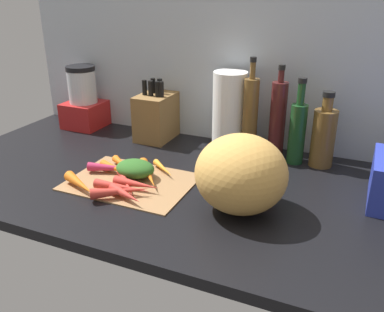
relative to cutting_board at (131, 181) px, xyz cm
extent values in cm
cube|color=black|center=(16.73, 8.21, -1.90)|extent=(170.00, 80.00, 3.00)
cube|color=#ADB7C1|center=(16.73, 46.71, 29.60)|extent=(170.00, 3.00, 60.00)
cube|color=#997047|center=(0.00, 0.00, 0.00)|extent=(36.40, 26.72, 0.80)
cone|color=red|center=(1.71, -7.33, 1.81)|extent=(17.05, 4.49, 2.82)
cone|color=orange|center=(4.25, 3.18, 2.01)|extent=(13.94, 15.53, 3.22)
cone|color=red|center=(5.05, -10.72, 1.90)|extent=(12.24, 6.91, 2.99)
cone|color=#B2264C|center=(-7.28, 2.84, 1.83)|extent=(17.48, 7.50, 2.87)
cone|color=orange|center=(-9.96, -10.83, 2.01)|extent=(14.74, 9.38, 3.21)
cone|color=orange|center=(6.12, 9.41, 1.40)|extent=(10.53, 8.86, 2.00)
cone|color=orange|center=(-6.91, 6.45, 1.59)|extent=(11.24, 8.70, 2.37)
cone|color=red|center=(1.06, -4.19, 1.56)|extent=(12.86, 13.32, 2.31)
cone|color=red|center=(4.60, -4.22, 1.94)|extent=(14.03, 3.80, 3.08)
cone|color=red|center=(2.70, -9.91, 2.00)|extent=(14.90, 12.01, 3.20)
cone|color=orange|center=(-6.91, 2.69, 1.78)|extent=(12.55, 5.55, 2.77)
ellipsoid|color=#2D6023|center=(-0.13, 2.94, 2.98)|extent=(12.19, 9.38, 5.16)
ellipsoid|color=gold|center=(34.49, -1.98, 9.93)|extent=(23.95, 22.91, 20.67)
cube|color=brown|center=(-10.91, 36.82, 8.15)|extent=(11.81, 16.47, 17.11)
cylinder|color=black|center=(-14.36, 35.03, 19.46)|extent=(1.76, 1.76, 5.50)
cylinder|color=black|center=(-12.98, 38.99, 19.46)|extent=(1.73, 1.73, 5.50)
cylinder|color=black|center=(-11.60, 34.66, 19.46)|extent=(1.85, 1.85, 5.50)
cylinder|color=black|center=(-10.22, 39.14, 19.46)|extent=(1.94, 1.94, 5.50)
cylinder|color=black|center=(-8.85, 34.89, 19.46)|extent=(1.94, 1.94, 5.50)
cylinder|color=black|center=(-7.47, 35.08, 19.46)|extent=(1.80, 1.80, 5.50)
cube|color=red|center=(-44.56, 37.49, 4.72)|extent=(14.95, 14.95, 10.25)
cylinder|color=silver|center=(-44.56, 37.49, 16.33)|extent=(11.21, 11.21, 12.96)
cylinder|color=black|center=(-44.56, 37.49, 23.71)|extent=(11.43, 11.43, 1.80)
cylinder|color=white|center=(17.59, 37.71, 13.44)|extent=(11.68, 11.68, 27.69)
cylinder|color=brown|center=(25.83, 35.16, 12.87)|extent=(5.17, 5.17, 26.54)
cylinder|color=brown|center=(25.83, 35.16, 28.85)|extent=(1.86, 1.86, 5.42)
cylinder|color=black|center=(25.83, 35.16, 32.36)|extent=(2.14, 2.14, 1.60)
cylinder|color=#471919|center=(34.67, 37.33, 12.48)|extent=(5.38, 5.38, 25.77)
cylinder|color=#471919|center=(34.67, 37.33, 27.38)|extent=(1.95, 1.95, 4.02)
cylinder|color=black|center=(34.67, 37.33, 30.19)|extent=(2.24, 2.24, 1.60)
cylinder|color=#19421E|center=(41.84, 35.03, 9.47)|extent=(5.40, 5.40, 19.75)
cylinder|color=#19421E|center=(41.84, 35.03, 22.84)|extent=(2.42, 2.42, 6.98)
cylinder|color=black|center=(41.84, 35.03, 27.13)|extent=(2.79, 2.79, 1.60)
cylinder|color=brown|center=(50.01, 36.01, 8.88)|extent=(7.53, 7.53, 18.57)
cylinder|color=brown|center=(50.01, 36.01, 20.38)|extent=(3.31, 3.31, 4.43)
cylinder|color=black|center=(50.01, 36.01, 23.40)|extent=(3.81, 3.81, 1.60)
camera|label=1|loc=(61.39, -94.33, 55.29)|focal=38.72mm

